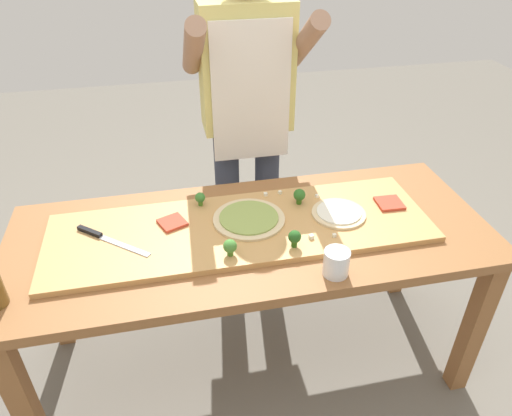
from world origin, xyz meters
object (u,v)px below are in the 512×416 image
(broccoli_floret_front_right, at_px, (295,237))
(broccoli_floret_center_left, at_px, (230,247))
(chefs_knife, at_px, (103,237))
(cheese_crumble_d, at_px, (266,194))
(cheese_crumble_e, at_px, (317,196))
(pizza_whole_white_garlic, at_px, (339,213))
(pizza_whole_pesto_green, at_px, (249,218))
(cook_center, at_px, (247,107))
(broccoli_floret_back_right, at_px, (299,195))
(prep_table, at_px, (251,251))
(cheese_crumble_b, at_px, (311,237))
(cheese_crumble_c, at_px, (280,192))
(cheese_crumble_a, at_px, (334,235))
(pizza_slice_far_right, at_px, (172,223))
(pizza_slice_near_left, at_px, (389,203))
(broccoli_floret_front_mid, at_px, (200,198))
(flour_cup, at_px, (336,264))

(broccoli_floret_front_right, height_order, broccoli_floret_center_left, broccoli_floret_front_right)
(chefs_knife, relative_size, cheese_crumble_d, 19.31)
(broccoli_floret_front_right, distance_m, broccoli_floret_center_left, 0.23)
(broccoli_floret_front_right, xyz_separation_m, cheese_crumble_e, (0.18, 0.29, -0.03))
(pizza_whole_white_garlic, height_order, broccoli_floret_center_left, broccoli_floret_center_left)
(pizza_whole_pesto_green, relative_size, cook_center, 0.16)
(broccoli_floret_back_right, distance_m, cheese_crumble_d, 0.15)
(pizza_whole_pesto_green, relative_size, broccoli_floret_front_right, 4.20)
(prep_table, relative_size, cheese_crumble_b, 120.82)
(broccoli_floret_back_right, distance_m, cook_center, 0.53)
(cheese_crumble_b, distance_m, cheese_crumble_c, 0.32)
(cheese_crumble_b, relative_size, cook_center, 0.01)
(pizza_whole_pesto_green, bearing_deg, cheese_crumble_b, -38.81)
(cheese_crumble_a, bearing_deg, pizza_whole_pesto_green, 149.31)
(pizza_whole_white_garlic, distance_m, pizza_slice_far_right, 0.64)
(pizza_whole_pesto_green, xyz_separation_m, cheese_crumble_a, (0.28, -0.17, -0.00))
(pizza_slice_far_right, relative_size, cheese_crumble_b, 6.08)
(chefs_knife, relative_size, broccoli_floret_front_right, 4.04)
(pizza_slice_near_left, xyz_separation_m, broccoli_floret_center_left, (-0.68, -0.18, 0.03))
(pizza_whole_white_garlic, relative_size, cheese_crumble_a, 17.10)
(prep_table, bearing_deg, pizza_slice_far_right, 164.65)
(broccoli_floret_front_mid, xyz_separation_m, cheese_crumble_e, (0.47, -0.04, -0.03))
(pizza_slice_near_left, xyz_separation_m, cheese_crumble_e, (-0.27, 0.11, 0.00))
(pizza_whole_pesto_green, distance_m, broccoli_floret_front_right, 0.23)
(chefs_knife, height_order, pizza_slice_near_left, chefs_knife)
(pizza_whole_pesto_green, bearing_deg, cheese_crumble_a, -30.69)
(pizza_slice_far_right, distance_m, broccoli_floret_front_right, 0.47)
(pizza_whole_pesto_green, distance_m, cheese_crumble_b, 0.25)
(chefs_knife, bearing_deg, broccoli_floret_back_right, 5.58)
(cheese_crumble_a, distance_m, cook_center, 0.78)
(broccoli_floret_front_mid, xyz_separation_m, cheese_crumble_d, (0.27, 0.01, -0.03))
(cheese_crumble_a, relative_size, cook_center, 0.01)
(pizza_slice_far_right, height_order, broccoli_floret_front_mid, broccoli_floret_front_mid)
(cheese_crumble_a, relative_size, flour_cup, 0.13)
(prep_table, height_order, pizza_whole_pesto_green, pizza_whole_pesto_green)
(chefs_knife, relative_size, pizza_whole_white_garlic, 1.26)
(pizza_slice_far_right, xyz_separation_m, pizza_slice_near_left, (0.86, -0.05, 0.00))
(prep_table, bearing_deg, cheese_crumble_b, -30.12)
(pizza_whole_pesto_green, bearing_deg, broccoli_floret_center_left, -118.57)
(cook_center, bearing_deg, pizza_whole_pesto_green, -100.52)
(broccoli_floret_center_left, relative_size, broccoli_floret_front_mid, 1.09)
(broccoli_floret_front_right, height_order, cheese_crumble_d, broccoli_floret_front_right)
(chefs_knife, xyz_separation_m, broccoli_floret_center_left, (0.44, -0.19, 0.03))
(pizza_slice_far_right, bearing_deg, cheese_crumble_b, -21.76)
(cheese_crumble_d, height_order, cook_center, cook_center)
(chefs_knife, xyz_separation_m, cook_center, (0.64, 0.55, 0.23))
(broccoli_floret_front_right, bearing_deg, cheese_crumble_a, 8.27)
(pizza_whole_pesto_green, bearing_deg, flour_cup, -55.53)
(prep_table, relative_size, cheese_crumble_e, 146.20)
(cheese_crumble_c, height_order, cheese_crumble_d, cheese_crumble_d)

